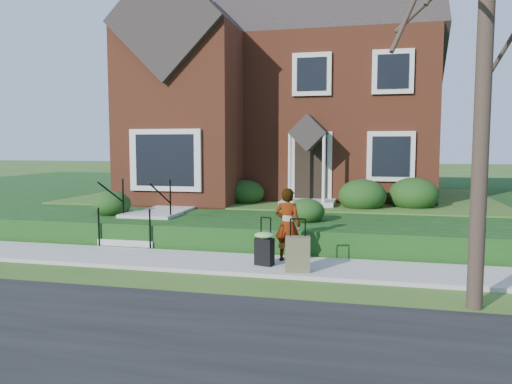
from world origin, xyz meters
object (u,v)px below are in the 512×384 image
(woman, at_px, (288,225))
(suitcase_black, at_px, (264,247))
(suitcase_olive, at_px, (298,254))
(front_steps, at_px, (143,223))

(woman, xyz_separation_m, suitcase_black, (-0.38, -0.46, -0.38))
(woman, relative_size, suitcase_olive, 1.50)
(suitcase_black, relative_size, suitcase_olive, 0.96)
(front_steps, xyz_separation_m, suitcase_black, (3.55, -2.00, -0.03))
(suitcase_olive, bearing_deg, woman, 103.65)
(woman, height_order, suitcase_black, woman)
(front_steps, height_order, suitcase_olive, front_steps)
(woman, distance_m, suitcase_olive, 0.96)
(suitcase_black, bearing_deg, suitcase_olive, -8.89)
(woman, bearing_deg, front_steps, -12.19)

